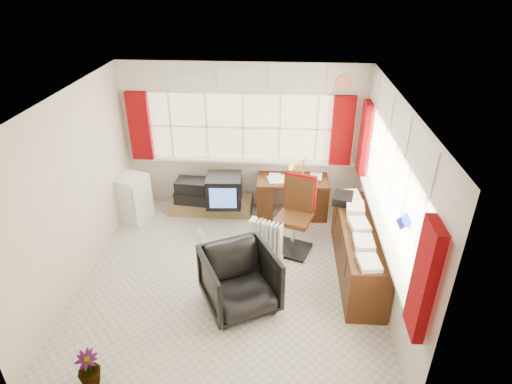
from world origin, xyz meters
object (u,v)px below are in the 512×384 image
credenza (358,249)px  task_chair (297,211)px  desk (292,195)px  mini_fridge (132,198)px  desk_lamp (304,163)px  tv_bench (211,204)px  radiator (268,245)px  crt_tv (224,190)px  office_chair (240,280)px

credenza → task_chair: bearing=146.3°
desk → credenza: (0.89, -1.49, 0.02)m
mini_fridge → desk_lamp: bearing=6.0°
task_chair → tv_bench: size_ratio=0.84×
desk_lamp → credenza: (0.73, -1.46, -0.59)m
radiator → tv_bench: size_ratio=0.46×
task_chair → credenza: size_ratio=0.59×
mini_fridge → tv_bench: bearing=15.6°
task_chair → desk: bearing=93.2°
desk_lamp → radiator: (-0.52, -1.27, -0.73)m
task_chair → radiator: 0.66m
desk_lamp → crt_tv: desk_lamp is taller
task_chair → office_chair: task_chair is taller
desk_lamp → crt_tv: 1.38m
desk_lamp → office_chair: desk_lamp is taller
credenza → office_chair: bearing=-154.0°
crt_tv → mini_fridge: 1.52m
office_chair → credenza: size_ratio=0.43×
desk_lamp → crt_tv: (-1.29, -0.13, -0.48)m
credenza → mini_fridge: 3.72m
tv_bench → mini_fridge: 1.33m
crt_tv → mini_fridge: mini_fridge is taller
credenza → mini_fridge: credenza is taller
desk → credenza: bearing=-59.2°
task_chair → tv_bench: (-1.44, 0.96, -0.50)m
crt_tv → radiator: bearing=-55.8°
desk_lamp → office_chair: 2.44m
desk → office_chair: (-0.66, -2.24, 0.01)m
credenza → mini_fridge: size_ratio=2.53×
desk → radiator: size_ratio=1.85×
radiator → crt_tv: (-0.78, 1.14, 0.24)m
office_chair → mini_fridge: (-1.98, 1.92, 0.00)m
office_chair → radiator: (0.30, 0.94, -0.13)m
task_chair → office_chair: size_ratio=1.36×
desk → tv_bench: bearing=178.6°
desk_lamp → task_chair: task_chair is taller
desk_lamp → office_chair: size_ratio=0.52×
radiator → crt_tv: 1.40m
desk → crt_tv: bearing=-172.3°
radiator → tv_bench: 1.69m
radiator → office_chair: bearing=-107.9°
desk → tv_bench: 1.41m
desk_lamp → credenza: bearing=-63.6°
task_chair → crt_tv: size_ratio=1.99×
desk → desk_lamp: 0.63m
office_chair → crt_tv: size_ratio=1.46×
desk → credenza: credenza is taller
radiator → crt_tv: bearing=124.2°
desk → crt_tv: crt_tv is taller
task_chair → mini_fridge: 2.77m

